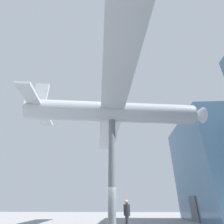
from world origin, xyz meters
TOP-DOWN VIEW (x-y plane):
  - support_pylon_central at (0.00, 0.00)m, footprint 0.52×0.52m
  - suspended_airplane at (-0.01, 0.08)m, footprint 20.64×14.86m
  - visitor_person at (-0.81, 0.94)m, footprint 0.45×0.42m

SIDE VIEW (x-z plane):
  - visitor_person at x=-0.81m, z-range 0.14..1.92m
  - support_pylon_central at x=0.00m, z-range 0.00..7.36m
  - suspended_airplane at x=-0.01m, z-range 6.53..9.83m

